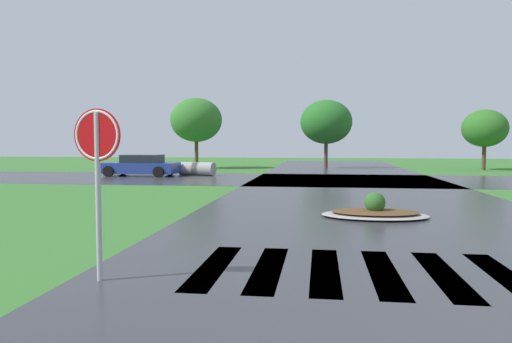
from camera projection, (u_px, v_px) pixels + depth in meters
The scene contains 8 objects.
asphalt_roadway at pixel (373, 217), 12.94m from camera, with size 10.18×80.00×0.01m, color #35353A.
asphalt_cross_road at pixel (347, 180), 25.81m from camera, with size 90.00×9.16×0.01m, color #35353A.
crosswalk_stripes at pixel (413, 273), 7.39m from camera, with size 6.75×2.88×0.01m.
stop_sign at pixel (97, 153), 6.88m from camera, with size 0.75×0.16×2.51m.
median_island at pixel (375, 212), 12.93m from camera, with size 2.87×1.79×0.68m.
car_silver_hatch at pixel (140, 166), 28.88m from camera, with size 4.62×2.28×1.29m.
drainage_pipe_stack at pixel (197, 169), 29.48m from camera, with size 2.41×1.35×0.81m.
background_treeline at pixel (378, 121), 36.22m from camera, with size 35.99×5.87×5.47m.
Camera 1 is at (-1.44, -3.15, 2.02)m, focal length 33.52 mm.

